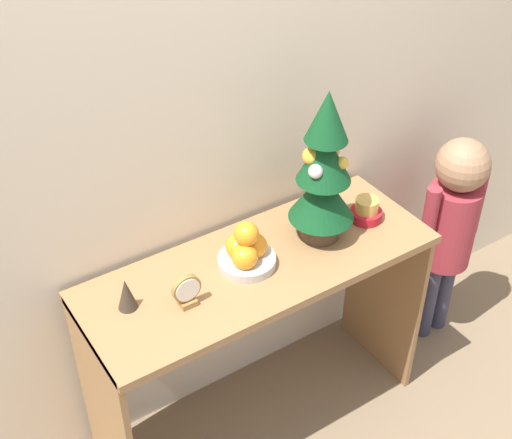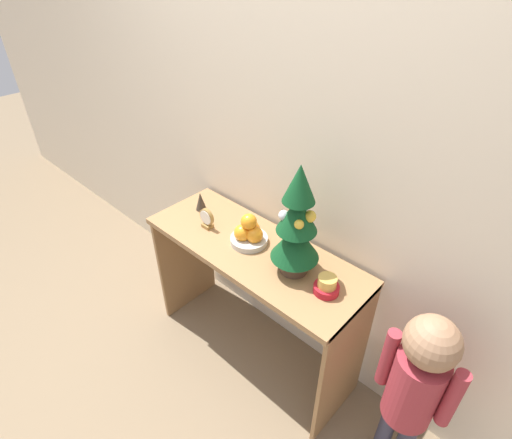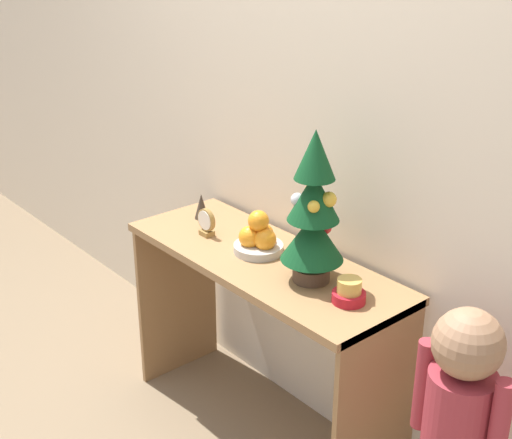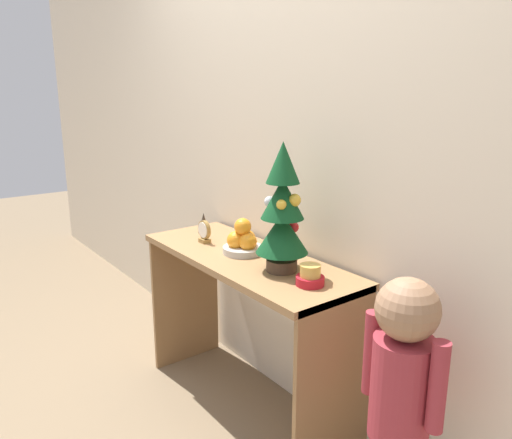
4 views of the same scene
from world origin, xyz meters
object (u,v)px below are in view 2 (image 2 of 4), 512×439
at_px(mini_tree, 297,224).
at_px(singing_bowl, 327,286).
at_px(fruit_bowl, 249,233).
at_px(desk_clock, 207,219).
at_px(child_figure, 416,382).
at_px(figurine, 201,201).

bearing_deg(mini_tree, singing_bowl, -4.61).
distance_m(mini_tree, fruit_bowl, 0.35).
relative_size(mini_tree, desk_clock, 4.80).
relative_size(fruit_bowl, desk_clock, 1.67).
distance_m(fruit_bowl, child_figure, 0.95).
bearing_deg(child_figure, mini_tree, 177.96).
distance_m(mini_tree, desk_clock, 0.57).
xyz_separation_m(mini_tree, figurine, (-0.68, 0.04, -0.20)).
relative_size(desk_clock, figurine, 1.04).
xyz_separation_m(figurine, child_figure, (1.31, -0.06, -0.23)).
relative_size(fruit_bowl, singing_bowl, 1.67).
bearing_deg(child_figure, figurine, 177.48).
height_order(desk_clock, child_figure, child_figure).
xyz_separation_m(singing_bowl, desk_clock, (-0.71, -0.04, 0.02)).
relative_size(singing_bowl, figurine, 1.04).
distance_m(singing_bowl, figurine, 0.87).
xyz_separation_m(fruit_bowl, figurine, (-0.39, 0.03, -0.00)).
xyz_separation_m(fruit_bowl, desk_clock, (-0.24, -0.06, -0.00)).
relative_size(desk_clock, child_figure, 0.12).
height_order(fruit_bowl, figurine, fruit_bowl).
relative_size(fruit_bowl, child_figure, 0.20).
distance_m(mini_tree, singing_bowl, 0.29).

